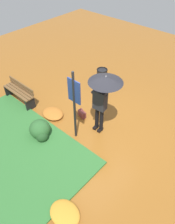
% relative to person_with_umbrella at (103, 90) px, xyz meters
% --- Properties ---
extents(ground_plane, '(18.00, 18.00, 0.00)m').
position_rel_person_with_umbrella_xyz_m(ground_plane, '(-0.14, -0.12, -1.55)').
color(ground_plane, brown).
extents(person_with_umbrella, '(0.96, 0.96, 2.04)m').
position_rel_person_with_umbrella_xyz_m(person_with_umbrella, '(0.00, 0.00, 0.00)').
color(person_with_umbrella, black).
rests_on(person_with_umbrella, ground_plane).
extents(info_sign_post, '(0.44, 0.07, 2.30)m').
position_rel_person_with_umbrella_xyz_m(info_sign_post, '(-0.42, -0.71, -0.11)').
color(info_sign_post, black).
rests_on(info_sign_post, ground_plane).
extents(handbag, '(0.32, 0.21, 0.37)m').
position_rel_person_with_umbrella_xyz_m(handbag, '(-0.87, 0.05, -1.42)').
color(handbag, brown).
rests_on(handbag, ground_plane).
extents(park_bench, '(1.40, 0.38, 0.75)m').
position_rel_person_with_umbrella_xyz_m(park_bench, '(-3.13, -0.82, -1.15)').
color(park_bench, black).
rests_on(park_bench, ground_plane).
extents(trash_bin, '(0.42, 0.42, 0.83)m').
position_rel_person_with_umbrella_xyz_m(trash_bin, '(-1.47, 1.85, -1.13)').
color(trash_bin, black).
rests_on(trash_bin, ground_plane).
extents(shrub_cluster, '(0.70, 0.64, 0.57)m').
position_rel_person_with_umbrella_xyz_m(shrub_cluster, '(-1.21, -1.46, -1.28)').
color(shrub_cluster, '#285628').
rests_on(shrub_cluster, ground_plane).
extents(leaf_pile_near_person, '(0.76, 0.61, 0.17)m').
position_rel_person_with_umbrella_xyz_m(leaf_pile_near_person, '(1.10, -2.66, -1.47)').
color(leaf_pile_near_person, '#C68428').
rests_on(leaf_pile_near_person, ground_plane).
extents(leaf_pile_by_bench, '(0.78, 0.63, 0.17)m').
position_rel_person_with_umbrella_xyz_m(leaf_pile_by_bench, '(-1.67, -0.57, -1.47)').
color(leaf_pile_by_bench, '#A86023').
rests_on(leaf_pile_by_bench, ground_plane).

